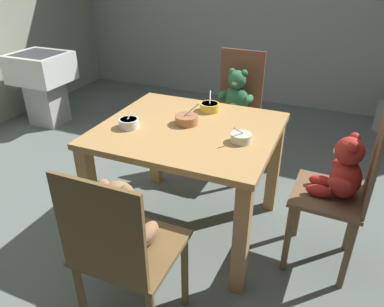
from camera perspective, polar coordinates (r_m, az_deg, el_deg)
ground_plane at (r=2.50m, az=-0.46°, el=-11.30°), size 5.20×5.20×0.04m
dining_table at (r=2.16m, az=-0.52°, el=1.06°), size 1.01×0.89×0.71m
teddy_chair_near_right at (r=2.03m, az=22.56°, el=-4.01°), size 0.38×0.39×0.94m
teddy_chair_far_center at (r=2.84m, az=6.81°, el=7.45°), size 0.38×0.37×0.97m
teddy_chair_near_front at (r=1.56m, az=-10.83°, el=-12.66°), size 0.42×0.39×0.91m
porridge_bowl_terracotta_center at (r=2.14m, az=-0.86°, el=5.37°), size 0.14×0.14×0.12m
porridge_bowl_yellow_far_center at (r=2.33m, az=2.79°, el=7.33°), size 0.13×0.13×0.11m
porridge_bowl_white_near_left at (r=2.12m, az=-9.88°, el=4.75°), size 0.12×0.13×0.11m
porridge_bowl_cream_near_right at (r=1.94m, az=7.72°, el=2.50°), size 0.11×0.12×0.10m
sink_basin at (r=4.08m, az=-22.42°, el=10.85°), size 0.54×0.48×0.74m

